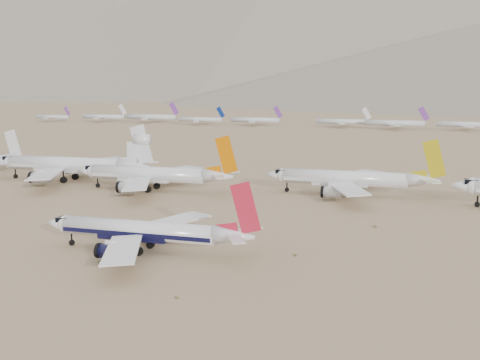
{
  "coord_description": "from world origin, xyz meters",
  "views": [
    {
      "loc": [
        47.88,
        -114.67,
        35.37
      ],
      "look_at": [
        -1.37,
        47.95,
        7.0
      ],
      "focal_mm": 45.0,
      "sensor_mm": 36.0,
      "label": 1
    }
  ],
  "objects": [
    {
      "name": "ground",
      "position": [
        0.0,
        0.0,
        0.0
      ],
      "size": [
        7000.0,
        7000.0,
        0.0
      ],
      "primitive_type": "plane",
      "color": "#8F7353",
      "rests_on": "ground"
    },
    {
      "name": "main_airliner",
      "position": [
        -5.51,
        -4.69,
        4.4
      ],
      "size": [
        45.39,
        44.34,
        16.02
      ],
      "color": "white",
      "rests_on": "ground"
    },
    {
      "name": "row2_gold_tail",
      "position": [
        27.76,
        70.34,
        5.12
      ],
      "size": [
        51.43,
        50.3,
        18.31
      ],
      "color": "white",
      "rests_on": "ground"
    },
    {
      "name": "row2_orange_tail",
      "position": [
        -33.77,
        59.7,
        5.23
      ],
      "size": [
        52.29,
        51.15,
        18.65
      ],
      "color": "white",
      "rests_on": "ground"
    },
    {
      "name": "row2_white_trijet",
      "position": [
        -68.77,
        67.93,
        6.03
      ],
      "size": [
        58.75,
        57.41,
        20.82
      ],
      "color": "white",
      "rests_on": "ground"
    },
    {
      "name": "distant_storage_row",
      "position": [
        64.08,
        336.8,
        4.43
      ],
      "size": [
        658.53,
        66.39,
        15.07
      ],
      "color": "silver",
      "rests_on": "ground"
    },
    {
      "name": "mountain_range",
      "position": [
        70.18,
        1648.01,
        190.32
      ],
      "size": [
        7354.0,
        3024.0,
        470.0
      ],
      "color": "slate",
      "rests_on": "ground"
    }
  ]
}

